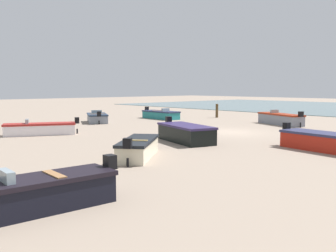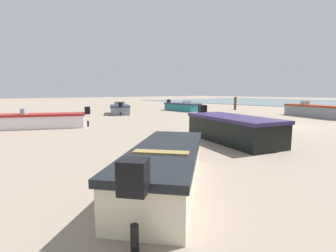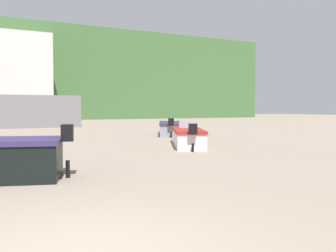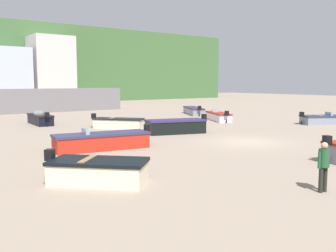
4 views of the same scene
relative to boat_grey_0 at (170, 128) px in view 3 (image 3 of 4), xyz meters
name	(u,v)px [view 3 (image 3 of 4)]	position (x,y,z in m)	size (l,w,h in m)	color
townhouse_far_right	(23,78)	(-5.43, 30.02, 5.09)	(6.40, 5.94, 10.98)	beige
boat_grey_0	(170,128)	(0.00, 0.00, 0.00)	(3.49, 5.19, 1.10)	gray
boat_white_9	(188,137)	(-2.65, -6.73, 0.00)	(2.99, 4.53, 1.08)	white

